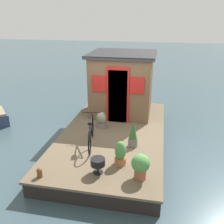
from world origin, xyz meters
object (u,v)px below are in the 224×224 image
at_px(mooring_bollard, 40,172).
at_px(potted_plant_fern, 120,154).
at_px(houseboat_cabin, 122,83).
at_px(bicycle, 91,132).
at_px(charcoal_grill, 98,163).
at_px(potted_plant_lavender, 141,165).
at_px(potted_plant_ivy, 101,120).
at_px(potted_plant_thyme, 133,135).

bearing_deg(mooring_bollard, potted_plant_fern, -62.80).
height_order(houseboat_cabin, bicycle, houseboat_cabin).
xyz_separation_m(potted_plant_fern, charcoal_grill, (-0.44, 0.43, -0.01)).
relative_size(bicycle, potted_plant_fern, 2.72).
xyz_separation_m(houseboat_cabin, potted_plant_fern, (-3.32, -0.49, -0.78)).
bearing_deg(mooring_bollard, houseboat_cabin, -15.26).
xyz_separation_m(potted_plant_lavender, potted_plant_fern, (0.46, 0.50, -0.05)).
relative_size(houseboat_cabin, potted_plant_ivy, 4.31).
xyz_separation_m(bicycle, potted_plant_thyme, (0.09, -1.11, -0.01)).
distance_m(houseboat_cabin, mooring_bollard, 4.40).
bearing_deg(potted_plant_lavender, mooring_bollard, 100.03).
distance_m(bicycle, potted_plant_thyme, 1.11).
distance_m(potted_plant_ivy, charcoal_grill, 2.35).
distance_m(bicycle, potted_plant_fern, 1.22).
distance_m(potted_plant_lavender, potted_plant_fern, 0.68).
height_order(potted_plant_fern, potted_plant_ivy, potted_plant_fern).
bearing_deg(bicycle, houseboat_cabin, -9.77).
bearing_deg(potted_plant_ivy, potted_plant_fern, -154.28).
bearing_deg(potted_plant_thyme, potted_plant_ivy, 47.81).
bearing_deg(charcoal_grill, mooring_bollard, 108.25).
xyz_separation_m(bicycle, charcoal_grill, (-1.23, -0.50, -0.10)).
height_order(potted_plant_fern, potted_plant_thyme, potted_plant_thyme).
xyz_separation_m(bicycle, potted_plant_ivy, (1.08, -0.02, -0.10)).
height_order(bicycle, potted_plant_fern, bicycle).
distance_m(potted_plant_thyme, potted_plant_ivy, 1.47).
bearing_deg(potted_plant_lavender, bicycle, 48.89).
xyz_separation_m(houseboat_cabin, potted_plant_ivy, (-1.45, 0.41, -0.80)).
height_order(bicycle, potted_plant_thyme, bicycle).
bearing_deg(potted_plant_fern, potted_plant_thyme, -12.01).
relative_size(bicycle, potted_plant_thyme, 2.23).
distance_m(houseboat_cabin, potted_plant_thyme, 2.63).
relative_size(potted_plant_ivy, charcoal_grill, 1.41).
bearing_deg(potted_plant_fern, potted_plant_ivy, 25.72).
bearing_deg(potted_plant_fern, mooring_bollard, 117.20).
xyz_separation_m(potted_plant_thyme, charcoal_grill, (-1.32, 0.62, -0.08)).
bearing_deg(charcoal_grill, potted_plant_thyme, -24.97).
bearing_deg(potted_plant_lavender, houseboat_cabin, 14.68).
relative_size(potted_plant_fern, potted_plant_thyme, 0.82).
relative_size(potted_plant_lavender, potted_plant_fern, 0.97).
bearing_deg(bicycle, charcoal_grill, -157.99).
bearing_deg(charcoal_grill, potted_plant_ivy, 11.56).
bearing_deg(potted_plant_ivy, potted_plant_lavender, -148.90).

